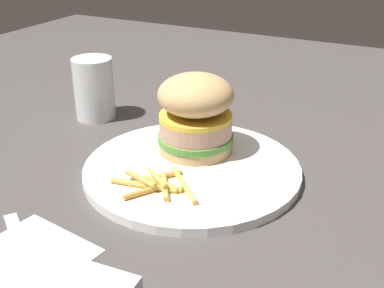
{
  "coord_description": "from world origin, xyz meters",
  "views": [
    {
      "loc": [
        0.28,
        -0.47,
        0.31
      ],
      "look_at": [
        0.02,
        0.02,
        0.04
      ],
      "focal_mm": 45.48,
      "sensor_mm": 36.0,
      "label": 1
    }
  ],
  "objects_px": {
    "napkin": "(25,259)",
    "drink_glass": "(94,92)",
    "fries_pile": "(159,183)",
    "sandwich": "(196,113)",
    "fork": "(25,257)",
    "plate": "(192,169)"
  },
  "relations": [
    {
      "from": "plate",
      "to": "fork",
      "type": "bearing_deg",
      "value": -105.82
    },
    {
      "from": "fries_pile",
      "to": "drink_glass",
      "type": "relative_size",
      "value": 1.19
    },
    {
      "from": "fork",
      "to": "drink_glass",
      "type": "xyz_separation_m",
      "value": [
        -0.16,
        0.33,
        0.04
      ]
    },
    {
      "from": "fries_pile",
      "to": "drink_glass",
      "type": "height_order",
      "value": "drink_glass"
    },
    {
      "from": "drink_glass",
      "to": "fries_pile",
      "type": "bearing_deg",
      "value": -37.09
    },
    {
      "from": "fries_pile",
      "to": "drink_glass",
      "type": "bearing_deg",
      "value": 142.91
    },
    {
      "from": "napkin",
      "to": "drink_glass",
      "type": "height_order",
      "value": "drink_glass"
    },
    {
      "from": "napkin",
      "to": "sandwich",
      "type": "bearing_deg",
      "value": 79.44
    },
    {
      "from": "sandwich",
      "to": "fork",
      "type": "bearing_deg",
      "value": -100.26
    },
    {
      "from": "fork",
      "to": "sandwich",
      "type": "bearing_deg",
      "value": 79.74
    },
    {
      "from": "plate",
      "to": "napkin",
      "type": "xyz_separation_m",
      "value": [
        -0.07,
        -0.23,
        -0.01
      ]
    },
    {
      "from": "plate",
      "to": "fries_pile",
      "type": "relative_size",
      "value": 2.37
    },
    {
      "from": "fork",
      "to": "drink_glass",
      "type": "bearing_deg",
      "value": 116.42
    },
    {
      "from": "plate",
      "to": "drink_glass",
      "type": "height_order",
      "value": "drink_glass"
    },
    {
      "from": "napkin",
      "to": "drink_glass",
      "type": "relative_size",
      "value": 1.11
    },
    {
      "from": "plate",
      "to": "drink_glass",
      "type": "xyz_separation_m",
      "value": [
        -0.23,
        0.1,
        0.04
      ]
    },
    {
      "from": "fork",
      "to": "drink_glass",
      "type": "relative_size",
      "value": 1.53
    },
    {
      "from": "fries_pile",
      "to": "napkin",
      "type": "height_order",
      "value": "fries_pile"
    },
    {
      "from": "fries_pile",
      "to": "plate",
      "type": "bearing_deg",
      "value": 81.39
    },
    {
      "from": "fries_pile",
      "to": "sandwich",
      "type": "bearing_deg",
      "value": 93.07
    },
    {
      "from": "plate",
      "to": "napkin",
      "type": "distance_m",
      "value": 0.24
    },
    {
      "from": "plate",
      "to": "fork",
      "type": "height_order",
      "value": "plate"
    }
  ]
}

